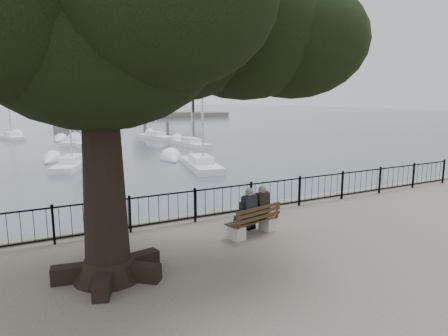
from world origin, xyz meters
TOP-DOWN VIEW (x-y plane):
  - harbor at (0.00, 3.00)m, footprint 260.00×260.00m
  - railing at (0.00, 2.50)m, footprint 22.06×0.06m
  - bench at (-0.04, 0.68)m, footprint 1.71×0.84m
  - person_left at (-0.26, 0.72)m, footprint 0.48×0.74m
  - person_right at (0.22, 0.83)m, footprint 0.48×0.74m
  - tree at (-3.37, -0.00)m, footprint 10.21×7.13m
  - lion_monument at (2.00, 49.94)m, footprint 5.60×5.60m
  - sailboat_b at (-2.37, 20.31)m, footprint 3.41×5.37m
  - sailboat_c at (5.36, 16.03)m, footprint 2.84×6.30m
  - sailboat_d at (9.56, 27.63)m, footprint 1.98×5.69m
  - sailboat_f at (0.14, 33.80)m, footprint 1.88×6.05m
  - sailboat_g at (8.65, 35.87)m, footprint 3.13×6.00m
  - sailboat_h at (-6.03, 43.30)m, footprint 2.94×5.43m
  - sailboat_i at (-0.26, 34.95)m, footprint 3.48×5.55m
  - far_shore at (25.54, 79.46)m, footprint 30.00×8.60m

SIDE VIEW (x-z plane):
  - sailboat_d at x=9.56m, z-range -5.30..3.86m
  - sailboat_c at x=5.36m, z-range -6.12..4.74m
  - sailboat_i at x=-0.26m, z-range -5.92..4.55m
  - sailboat_g at x=8.65m, z-range -6.53..5.19m
  - sailboat_b at x=-2.37m, z-range -6.59..5.30m
  - sailboat_f at x=0.14m, z-range -7.13..5.85m
  - sailboat_h at x=-6.03m, z-range -6.92..5.66m
  - harbor at x=0.00m, z-range -1.10..0.10m
  - bench at x=-0.04m, z-range -0.13..0.74m
  - railing at x=0.00m, z-range 0.06..1.06m
  - person_left at x=-0.26m, z-range -0.06..1.32m
  - person_right at x=0.22m, z-range -0.06..1.32m
  - lion_monument at x=2.00m, z-range -3.11..5.25m
  - far_shore at x=25.54m, z-range -1.59..7.59m
  - tree at x=-3.37m, z-range 1.32..9.66m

